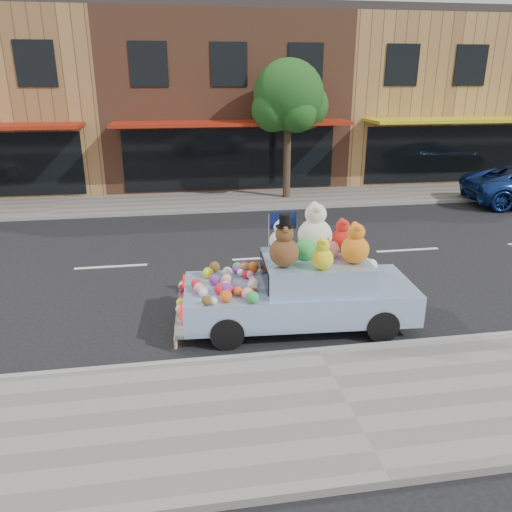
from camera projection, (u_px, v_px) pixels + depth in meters
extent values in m
plane|color=black|center=(266.00, 258.00, 13.25)|extent=(120.00, 120.00, 0.00)
cube|color=gray|center=(347.00, 406.00, 7.19)|extent=(60.00, 3.00, 0.12)
cube|color=gray|center=(236.00, 200.00, 19.27)|extent=(60.00, 3.00, 0.12)
cube|color=gray|center=(318.00, 352.00, 8.58)|extent=(60.00, 0.12, 0.13)
cube|color=gray|center=(241.00, 210.00, 17.87)|extent=(60.00, 0.12, 0.13)
cube|color=black|center=(35.00, 64.00, 17.91)|extent=(1.40, 0.06, 1.60)
cube|color=brown|center=(220.00, 101.00, 23.22)|extent=(10.00, 8.00, 7.00)
cube|color=#332D2B|center=(218.00, 14.00, 21.99)|extent=(10.00, 8.00, 0.30)
cube|color=black|center=(231.00, 159.00, 20.19)|extent=(8.50, 0.06, 2.40)
cube|color=#A0210E|center=(233.00, 123.00, 18.87)|extent=(9.00, 1.80, 0.12)
cube|color=black|center=(149.00, 64.00, 18.52)|extent=(1.40, 0.06, 1.60)
cube|color=black|center=(229.00, 64.00, 18.98)|extent=(1.40, 0.06, 1.60)
cube|color=black|center=(306.00, 65.00, 19.43)|extent=(1.40, 0.06, 1.60)
cube|color=#AC7F48|center=(421.00, 100.00, 24.74)|extent=(10.00, 8.00, 7.00)
cube|color=#332D2B|center=(429.00, 19.00, 23.51)|extent=(10.00, 8.00, 0.30)
cube|color=black|center=(459.00, 154.00, 21.72)|extent=(8.50, 0.06, 2.40)
cube|color=yellow|center=(475.00, 120.00, 20.39)|extent=(9.00, 1.80, 0.12)
cube|color=black|center=(402.00, 65.00, 20.04)|extent=(1.40, 0.06, 1.60)
cube|color=black|center=(471.00, 65.00, 20.50)|extent=(1.40, 0.06, 1.60)
cylinder|color=#38281C|center=(287.00, 159.00, 19.05)|extent=(0.28, 0.28, 3.20)
sphere|color=#144816|center=(288.00, 95.00, 18.27)|extent=(2.60, 2.60, 2.60)
sphere|color=#144816|center=(304.00, 106.00, 18.79)|extent=(1.80, 1.80, 1.80)
sphere|color=#144816|center=(273.00, 110.00, 18.16)|extent=(1.60, 1.60, 1.60)
sphere|color=#144816|center=(297.00, 113.00, 17.95)|extent=(1.40, 1.40, 1.40)
sphere|color=#144816|center=(277.00, 103.00, 18.88)|extent=(1.60, 1.60, 1.60)
cylinder|color=black|center=(382.00, 326.00, 9.00)|extent=(0.61, 0.24, 0.60)
cylinder|color=black|center=(357.00, 291.00, 10.47)|extent=(0.61, 0.24, 0.60)
cylinder|color=black|center=(227.00, 333.00, 8.74)|extent=(0.61, 0.24, 0.60)
cylinder|color=black|center=(224.00, 296.00, 10.20)|extent=(0.61, 0.24, 0.60)
cube|color=#96B5DF|center=(298.00, 298.00, 9.52)|extent=(4.40, 1.97, 0.60)
cube|color=#96B5DF|center=(315.00, 271.00, 9.36)|extent=(1.99, 1.62, 0.50)
cube|color=silver|center=(182.00, 310.00, 9.36)|extent=(0.27, 1.79, 0.26)
cube|color=red|center=(182.00, 311.00, 8.62)|extent=(0.08, 0.28, 0.16)
cube|color=red|center=(185.00, 281.00, 9.90)|extent=(0.08, 0.28, 0.16)
cube|color=black|center=(265.00, 273.00, 9.27)|extent=(0.12, 1.30, 0.40)
sphere|color=#573419|center=(284.00, 252.00, 8.80)|extent=(0.53, 0.53, 0.53)
sphere|color=#573419|center=(284.00, 234.00, 8.69)|extent=(0.33, 0.33, 0.33)
sphere|color=#573419|center=(286.00, 230.00, 8.54)|extent=(0.12, 0.12, 0.12)
sphere|color=#573419|center=(283.00, 226.00, 8.76)|extent=(0.12, 0.12, 0.12)
cylinder|color=black|center=(285.00, 226.00, 8.64)|extent=(0.31, 0.31, 0.02)
cylinder|color=black|center=(285.00, 220.00, 8.60)|extent=(0.20, 0.20, 0.22)
sphere|color=beige|center=(315.00, 236.00, 9.50)|extent=(0.66, 0.66, 0.66)
sphere|color=beige|center=(316.00, 214.00, 9.36)|extent=(0.41, 0.41, 0.41)
sphere|color=beige|center=(318.00, 209.00, 9.18)|extent=(0.16, 0.16, 0.16)
sphere|color=beige|center=(314.00, 205.00, 9.44)|extent=(0.16, 0.16, 0.16)
sphere|color=orange|center=(355.00, 250.00, 8.97)|extent=(0.51, 0.51, 0.51)
sphere|color=orange|center=(356.00, 232.00, 8.86)|extent=(0.32, 0.32, 0.32)
sphere|color=orange|center=(359.00, 228.00, 8.72)|extent=(0.12, 0.12, 0.12)
sphere|color=orange|center=(354.00, 225.00, 8.93)|extent=(0.12, 0.12, 0.12)
sphere|color=#B51D13|center=(342.00, 240.00, 9.64)|extent=(0.43, 0.43, 0.43)
sphere|color=#B51D13|center=(343.00, 226.00, 9.54)|extent=(0.27, 0.27, 0.27)
sphere|color=#B51D13|center=(345.00, 223.00, 9.43)|extent=(0.10, 0.10, 0.10)
sphere|color=#B51D13|center=(342.00, 220.00, 9.60)|extent=(0.10, 0.10, 0.10)
sphere|color=white|center=(280.00, 241.00, 9.57)|extent=(0.42, 0.42, 0.42)
sphere|color=white|center=(280.00, 227.00, 9.48)|extent=(0.26, 0.26, 0.26)
sphere|color=white|center=(282.00, 224.00, 9.37)|extent=(0.10, 0.10, 0.10)
sphere|color=white|center=(280.00, 222.00, 9.54)|extent=(0.10, 0.10, 0.10)
sphere|color=yellow|center=(323.00, 259.00, 8.70)|extent=(0.38, 0.38, 0.38)
sphere|color=yellow|center=(323.00, 245.00, 8.61)|extent=(0.24, 0.24, 0.24)
sphere|color=yellow|center=(325.00, 243.00, 8.51)|extent=(0.09, 0.09, 0.09)
sphere|color=yellow|center=(322.00, 240.00, 8.67)|extent=(0.09, 0.09, 0.09)
sphere|color=green|center=(305.00, 250.00, 9.20)|extent=(0.40, 0.40, 0.40)
sphere|color=pink|center=(331.00, 249.00, 9.30)|extent=(0.32, 0.32, 0.32)
sphere|color=#6B287C|center=(214.00, 280.00, 9.34)|extent=(0.20, 0.20, 0.20)
sphere|color=green|center=(252.00, 297.00, 8.58)|extent=(0.22, 0.22, 0.22)
sphere|color=red|center=(196.00, 284.00, 9.16)|extent=(0.19, 0.19, 0.19)
sphere|color=beige|center=(254.00, 284.00, 9.11)|extent=(0.22, 0.22, 0.22)
sphere|color=beige|center=(203.00, 292.00, 8.83)|extent=(0.17, 0.17, 0.17)
sphere|color=red|center=(220.00, 289.00, 8.92)|extent=(0.21, 0.21, 0.21)
sphere|color=red|center=(244.00, 267.00, 9.96)|extent=(0.22, 0.22, 0.22)
sphere|color=#946C51|center=(245.00, 267.00, 9.95)|extent=(0.21, 0.21, 0.21)
sphere|color=green|center=(237.00, 267.00, 9.96)|extent=(0.20, 0.20, 0.20)
sphere|color=pink|center=(248.00, 293.00, 8.73)|extent=(0.21, 0.21, 0.21)
sphere|color=pink|center=(253.00, 280.00, 9.41)|extent=(0.15, 0.15, 0.15)
sphere|color=beige|center=(241.00, 273.00, 9.76)|extent=(0.14, 0.14, 0.14)
sphere|color=#6B287C|center=(236.00, 269.00, 9.90)|extent=(0.17, 0.17, 0.17)
sphere|color=#DC5014|center=(238.00, 291.00, 8.89)|extent=(0.17, 0.17, 0.17)
sphere|color=brown|center=(215.00, 267.00, 9.96)|extent=(0.22, 0.22, 0.22)
sphere|color=#6B287C|center=(226.00, 289.00, 8.92)|extent=(0.22, 0.22, 0.22)
sphere|color=brown|center=(207.00, 300.00, 8.51)|extent=(0.17, 0.17, 0.17)
sphere|color=#F7FF1C|center=(208.00, 273.00, 9.68)|extent=(0.21, 0.21, 0.21)
sphere|color=pink|center=(250.00, 275.00, 9.64)|extent=(0.16, 0.16, 0.16)
sphere|color=pink|center=(199.00, 288.00, 8.99)|extent=(0.19, 0.19, 0.19)
sphere|color=beige|center=(214.00, 301.00, 8.54)|extent=(0.13, 0.13, 0.13)
sphere|color=#6B287C|center=(222.00, 288.00, 8.96)|extent=(0.21, 0.21, 0.21)
sphere|color=red|center=(246.00, 274.00, 9.66)|extent=(0.15, 0.15, 0.15)
sphere|color=red|center=(231.00, 290.00, 8.97)|extent=(0.15, 0.15, 0.15)
sphere|color=#DC5014|center=(226.00, 296.00, 8.62)|extent=(0.22, 0.22, 0.22)
sphere|color=beige|center=(227.00, 272.00, 9.73)|extent=(0.20, 0.20, 0.20)
sphere|color=pink|center=(225.00, 286.00, 9.08)|extent=(0.19, 0.19, 0.19)
sphere|color=#DC5014|center=(253.00, 267.00, 9.94)|extent=(0.22, 0.22, 0.22)
sphere|color=#DC5014|center=(254.00, 286.00, 9.10)|extent=(0.16, 0.16, 0.16)
sphere|color=#D8A88C|center=(227.00, 280.00, 9.30)|extent=(0.22, 0.22, 0.22)
sphere|color=white|center=(182.00, 286.00, 9.91)|extent=(0.17, 0.17, 0.17)
sphere|color=#946C51|center=(180.00, 306.00, 9.07)|extent=(0.15, 0.15, 0.15)
sphere|color=green|center=(183.00, 284.00, 10.04)|extent=(0.15, 0.15, 0.15)
sphere|color=#F7FF1C|center=(181.00, 302.00, 9.19)|extent=(0.17, 0.17, 0.17)
sphere|color=beige|center=(181.00, 304.00, 9.15)|extent=(0.14, 0.14, 0.14)
sphere|color=red|center=(182.00, 287.00, 9.90)|extent=(0.16, 0.16, 0.16)
sphere|color=beige|center=(180.00, 309.00, 8.93)|extent=(0.16, 0.16, 0.16)
sphere|color=green|center=(366.00, 272.00, 9.74)|extent=(0.19, 0.19, 0.19)
sphere|color=white|center=(371.00, 265.00, 10.03)|extent=(0.24, 0.24, 0.24)
sphere|color=pink|center=(365.00, 274.00, 9.69)|extent=(0.16, 0.16, 0.16)
sphere|color=white|center=(366.00, 264.00, 10.11)|extent=(0.24, 0.24, 0.24)
sphere|color=#946C51|center=(366.00, 273.00, 9.66)|extent=(0.20, 0.20, 0.20)
cylinder|color=#997A54|center=(176.00, 344.00, 8.64)|extent=(0.06, 0.06, 0.17)
sphere|color=#997A54|center=(175.00, 339.00, 8.61)|extent=(0.07, 0.07, 0.07)
cylinder|color=#997A54|center=(176.00, 342.00, 8.72)|extent=(0.06, 0.06, 0.17)
sphere|color=#997A54|center=(176.00, 337.00, 8.69)|extent=(0.07, 0.07, 0.07)
cylinder|color=#997A54|center=(176.00, 339.00, 8.81)|extent=(0.06, 0.06, 0.17)
sphere|color=#997A54|center=(176.00, 334.00, 8.78)|extent=(0.07, 0.07, 0.07)
cylinder|color=#997A54|center=(176.00, 337.00, 8.89)|extent=(0.06, 0.06, 0.17)
sphere|color=#997A54|center=(176.00, 332.00, 8.86)|extent=(0.07, 0.07, 0.07)
cylinder|color=#997A54|center=(177.00, 334.00, 8.97)|extent=(0.06, 0.06, 0.17)
sphere|color=#997A54|center=(176.00, 330.00, 8.94)|extent=(0.07, 0.07, 0.07)
cylinder|color=#997A54|center=(177.00, 332.00, 9.06)|extent=(0.06, 0.06, 0.17)
sphere|color=#997A54|center=(177.00, 327.00, 9.03)|extent=(0.07, 0.07, 0.07)
cylinder|color=#997A54|center=(177.00, 330.00, 9.14)|extent=(0.06, 0.06, 0.17)
sphere|color=#997A54|center=(177.00, 325.00, 9.11)|extent=(0.07, 0.07, 0.07)
cylinder|color=#997A54|center=(177.00, 327.00, 9.23)|extent=(0.06, 0.06, 0.17)
sphere|color=#997A54|center=(177.00, 323.00, 9.19)|extent=(0.07, 0.07, 0.07)
cylinder|color=#997A54|center=(178.00, 325.00, 9.31)|extent=(0.06, 0.06, 0.17)
sphere|color=#997A54|center=(177.00, 321.00, 9.28)|extent=(0.07, 0.07, 0.07)
cylinder|color=#997A54|center=(178.00, 323.00, 9.39)|extent=(0.06, 0.06, 0.17)
sphere|color=#997A54|center=(178.00, 318.00, 9.36)|extent=(0.07, 0.07, 0.07)
cylinder|color=#997A54|center=(178.00, 321.00, 9.48)|extent=(0.06, 0.06, 0.17)
sphere|color=#997A54|center=(178.00, 316.00, 9.45)|extent=(0.07, 0.07, 0.07)
cylinder|color=#997A54|center=(178.00, 319.00, 9.56)|extent=(0.06, 0.06, 0.17)
sphere|color=#997A54|center=(178.00, 314.00, 9.53)|extent=(0.07, 0.07, 0.07)
cylinder|color=#997A54|center=(179.00, 316.00, 9.65)|extent=(0.06, 0.06, 0.17)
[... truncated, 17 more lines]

